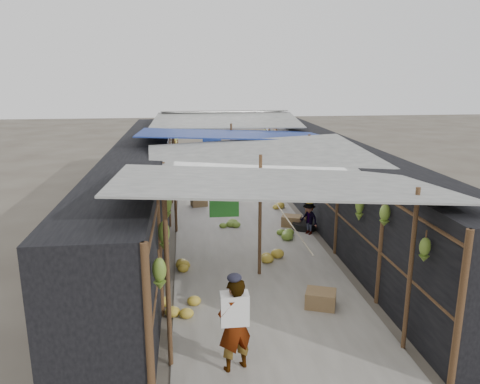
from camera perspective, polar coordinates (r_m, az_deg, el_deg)
name	(u,v)px	position (r m, az deg, el deg)	size (l,w,h in m)	color
ground	(290,356)	(7.58, 6.15, -19.29)	(80.00, 80.00, 0.00)	#6B6356
aisle_slab	(240,223)	(13.40, 0.01, -3.86)	(3.60, 16.00, 0.02)	#9E998E
stall_left	(142,187)	(13.06, -11.83, 0.55)	(1.40, 15.00, 2.30)	black
stall_right	(334,182)	(13.66, 11.33, 1.18)	(1.40, 15.00, 2.30)	black
crate_near	(321,299)	(8.91, 9.80, -12.77)	(0.54, 0.43, 0.32)	olive
crate_mid	(291,221)	(13.22, 6.27, -3.54)	(0.52, 0.42, 0.31)	olive
crate_back	(199,202)	(15.15, -5.01, -1.19)	(0.49, 0.40, 0.31)	olive
black_basin	(304,226)	(13.04, 7.82, -4.10)	(0.66, 0.66, 0.20)	black
vendor_elderly	(235,325)	(6.90, -0.67, -15.90)	(0.52, 0.34, 1.43)	silver
shopper_blue	(234,181)	(15.50, -0.72, 1.29)	(0.68, 0.53, 1.40)	#2136A9
vendor_seated	(309,219)	(12.53, 8.38, -3.22)	(0.58, 0.33, 0.89)	#524B47
market_canopy	(240,138)	(13.18, -0.05, 6.55)	(5.62, 15.20, 2.77)	brown
hanging_bananas	(237,166)	(12.85, -0.35, 3.16)	(3.96, 13.91, 0.75)	olive
floor_bananas	(230,221)	(13.15, -1.18, -3.57)	(3.66, 9.45, 0.36)	gold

